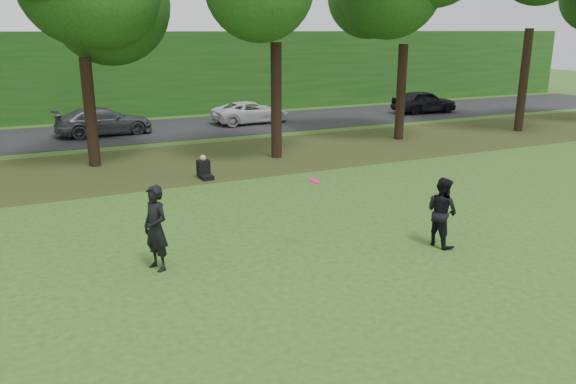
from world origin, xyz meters
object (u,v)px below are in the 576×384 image
object	(u,v)px
player_right	(442,212)
frisbee	(314,181)
player_left	(156,228)
seated_person	(204,170)

from	to	relation	value
player_right	frisbee	xyz separation A→B (m)	(-2.99, 0.96, 0.89)
player_left	player_right	bearing A→B (deg)	53.97
frisbee	player_left	bearing A→B (deg)	171.24
player_left	frisbee	size ratio (longest dim) A/B	5.05
frisbee	player_right	bearing A→B (deg)	-17.81
player_right	frisbee	world-z (taller)	frisbee
player_left	seated_person	xyz separation A→B (m)	(3.26, 7.19, -0.64)
player_left	player_right	size ratio (longest dim) A/B	1.11
player_right	frisbee	size ratio (longest dim) A/B	4.55
player_right	seated_person	world-z (taller)	player_right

